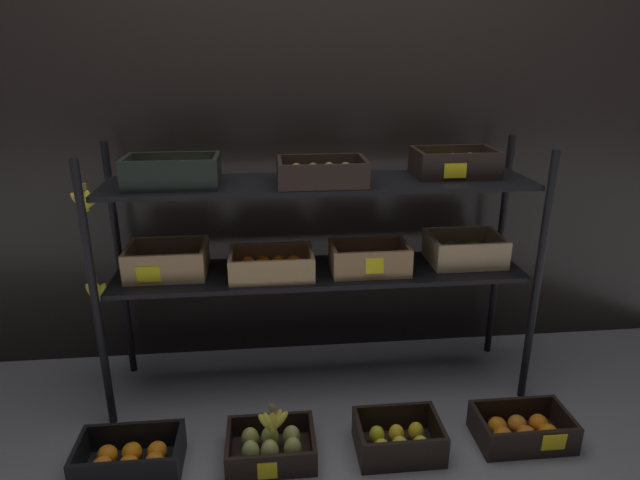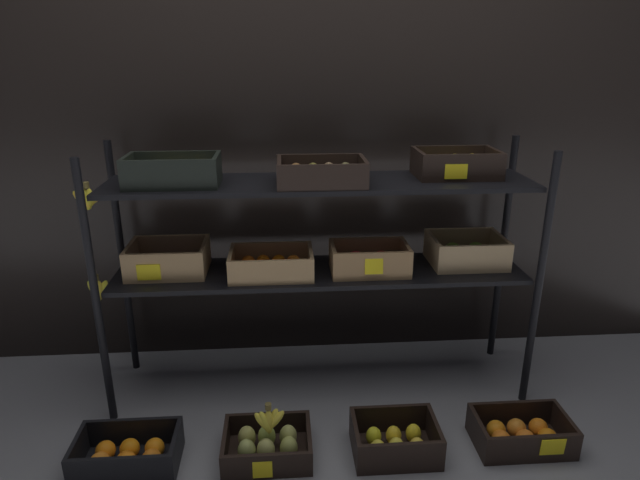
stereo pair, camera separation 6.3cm
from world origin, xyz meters
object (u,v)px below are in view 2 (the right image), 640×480
crate_ground_lemon (395,441)px  display_rack (316,229)px  crate_ground_pear (267,445)px  crate_ground_right_orange (521,434)px  banana_bunch_loose (269,421)px  crate_ground_orange (128,455)px

crate_ground_lemon → display_rack: bearing=119.5°
crate_ground_pear → crate_ground_right_orange: bearing=-0.4°
crate_ground_pear → crate_ground_right_orange: size_ratio=0.91×
crate_ground_lemon → banana_bunch_loose: (-0.48, 0.01, 0.11)m
crate_ground_lemon → banana_bunch_loose: 0.49m
crate_ground_lemon → banana_bunch_loose: banana_bunch_loose is taller
crate_ground_right_orange → crate_ground_pear: bearing=179.6°
display_rack → crate_ground_right_orange: (0.77, -0.47, -0.71)m
crate_ground_lemon → banana_bunch_loose: size_ratio=2.46×
crate_ground_lemon → crate_ground_right_orange: 0.50m
banana_bunch_loose → crate_ground_orange: bearing=-178.7°
crate_ground_lemon → crate_ground_right_orange: size_ratio=0.88×
crate_ground_orange → crate_ground_right_orange: crate_ground_orange is taller
crate_ground_pear → crate_ground_lemon: bearing=-2.0°
crate_ground_pear → banana_bunch_loose: bearing=-24.0°
crate_ground_orange → crate_ground_lemon: (1.01, -0.00, 0.00)m
display_rack → banana_bunch_loose: display_rack is taller
crate_ground_lemon → crate_ground_right_orange: (0.50, 0.01, -0.00)m
crate_ground_pear → crate_ground_right_orange: (0.99, -0.01, -0.00)m
crate_ground_right_orange → banana_bunch_loose: 0.99m
display_rack → crate_ground_right_orange: size_ratio=5.16×
crate_ground_right_orange → crate_ground_lemon: bearing=-178.9°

